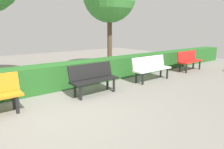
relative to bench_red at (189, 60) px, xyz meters
The scene contains 5 objects.
ground_plane 6.46m from the bench_red, ahead, with size 22.88×22.88×0.00m, color gray.
bench_red is the anchor object (origin of this frame).
bench_white 2.69m from the bench_red, ahead, with size 1.64×0.47×0.86m.
bench_black 5.16m from the bench_red, ahead, with size 1.44×0.51×0.86m.
hedge_row 5.34m from the bench_red, 11.29° to the right, with size 18.88×0.72×0.76m, color #266023.
Camera 1 is at (1.74, 4.01, 1.79)m, focal length 31.91 mm.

